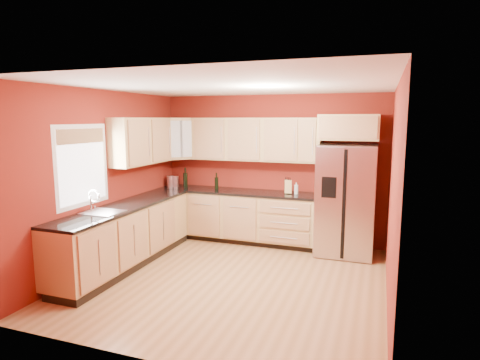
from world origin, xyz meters
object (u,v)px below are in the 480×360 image
(canister_left, at_px, (170,181))
(soap_dispenser, at_px, (296,188))
(wine_bottle_a, at_px, (217,181))
(knife_block, at_px, (288,187))
(refrigerator, at_px, (346,200))

(canister_left, height_order, soap_dispenser, canister_left)
(wine_bottle_a, height_order, knife_block, wine_bottle_a)
(wine_bottle_a, bearing_deg, soap_dispenser, 1.16)
(knife_block, bearing_deg, canister_left, 166.34)
(knife_block, bearing_deg, refrigerator, -22.11)
(wine_bottle_a, bearing_deg, refrigerator, -1.68)
(canister_left, height_order, knife_block, knife_block)
(refrigerator, distance_m, soap_dispenser, 0.84)
(refrigerator, distance_m, knife_block, 0.99)
(soap_dispenser, bearing_deg, canister_left, -178.40)
(canister_left, xyz_separation_m, soap_dispenser, (2.37, 0.07, -0.01))
(refrigerator, xyz_separation_m, knife_block, (-0.97, 0.11, 0.14))
(refrigerator, relative_size, knife_block, 7.80)
(refrigerator, xyz_separation_m, wine_bottle_a, (-2.28, 0.07, 0.18))
(knife_block, xyz_separation_m, soap_dispenser, (0.14, -0.01, -0.02))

